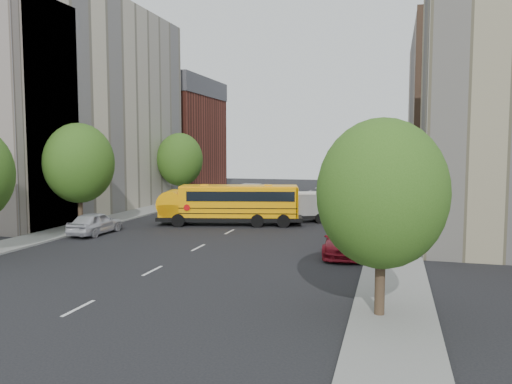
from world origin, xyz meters
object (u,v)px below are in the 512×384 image
at_px(parked_car_1, 185,199).
at_px(parked_car_2, 224,192).
at_px(parked_car_4, 367,200).
at_px(street_tree_2, 180,160).
at_px(safari_truck, 316,206).
at_px(street_tree_5, 391,160).
at_px(street_tree_3, 382,194).
at_px(school_bus, 229,202).
at_px(street_tree_1, 79,163).
at_px(parked_car_3, 345,241).
at_px(street_tree_4, 390,158).
at_px(parked_car_0, 95,223).
at_px(parked_car_5, 377,192).

relative_size(parked_car_1, parked_car_2, 0.94).
height_order(parked_car_2, parked_car_4, parked_car_2).
xyz_separation_m(street_tree_2, safari_truck, (16.24, -9.27, -3.54)).
xyz_separation_m(street_tree_5, parked_car_4, (-2.20, -9.26, -4.05)).
xyz_separation_m(street_tree_3, school_bus, (-12.12, 19.17, -2.66)).
xyz_separation_m(street_tree_1, street_tree_3, (22.00, -14.00, -0.50)).
bearing_deg(school_bus, parked_car_4, 44.35).
distance_m(safari_truck, parked_car_2, 22.32).
bearing_deg(parked_car_3, street_tree_4, 81.62).
bearing_deg(street_tree_2, street_tree_1, -90.00).
bearing_deg(parked_car_0, street_tree_2, -82.69).
relative_size(parked_car_1, parked_car_3, 0.87).
bearing_deg(safari_truck, parked_car_3, -94.90).
bearing_deg(safari_truck, street_tree_1, -172.70).
bearing_deg(school_bus, parked_car_0, -152.32).
bearing_deg(parked_car_5, street_tree_1, -122.78).
xyz_separation_m(safari_truck, parked_car_2, (-14.04, 17.33, -0.57)).
xyz_separation_m(parked_car_1, parked_car_3, (18.09, -18.95, 0.01)).
bearing_deg(street_tree_1, school_bus, 27.61).
bearing_deg(parked_car_5, safari_truck, -99.94).
bearing_deg(street_tree_4, parked_car_3, -95.81).
distance_m(street_tree_3, street_tree_4, 32.01).
height_order(street_tree_2, parked_car_4, street_tree_2).
bearing_deg(street_tree_3, safari_truck, 104.21).
distance_m(street_tree_4, safari_truck, 11.55).
relative_size(school_bus, parked_car_3, 2.10).
bearing_deg(street_tree_3, parked_car_0, 147.68).
height_order(parked_car_3, parked_car_4, parked_car_3).
height_order(street_tree_5, parked_car_4, street_tree_5).
bearing_deg(parked_car_0, parked_car_1, -87.48).
bearing_deg(parked_car_1, street_tree_5, -139.76).
bearing_deg(parked_car_5, street_tree_5, -24.03).
bearing_deg(street_tree_1, street_tree_5, 53.75).
distance_m(street_tree_2, parked_car_0, 20.01).
bearing_deg(parked_car_2, safari_truck, 124.17).
xyz_separation_m(street_tree_5, parked_car_0, (-19.80, -31.47, -3.90)).
xyz_separation_m(parked_car_4, parked_car_5, (0.63, 9.98, 0.02)).
xyz_separation_m(safari_truck, parked_car_5, (4.19, 21.99, -0.62)).
distance_m(street_tree_2, safari_truck, 19.03).
height_order(school_bus, parked_car_2, school_bus).
distance_m(street_tree_5, parked_car_4, 10.34).
bearing_deg(parked_car_4, parked_car_5, 85.38).
distance_m(street_tree_3, parked_car_4, 35.02).
bearing_deg(parked_car_4, street_tree_2, -173.09).
distance_m(parked_car_2, parked_car_5, 18.82).
xyz_separation_m(school_bus, parked_car_4, (9.92, 15.58, -1.14)).
height_order(street_tree_3, parked_car_1, street_tree_3).
bearing_deg(parked_car_4, parked_car_2, 162.19).
height_order(street_tree_3, street_tree_5, street_tree_5).
xyz_separation_m(street_tree_2, street_tree_3, (22.00, -32.00, -0.37)).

